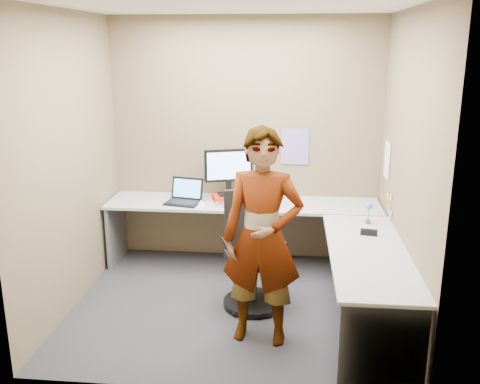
# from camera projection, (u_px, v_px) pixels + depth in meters

# --- Properties ---
(ground) EXTENTS (3.00, 3.00, 0.00)m
(ground) POSITION_uv_depth(u_px,v_px,m) (233.00, 305.00, 5.08)
(ground) COLOR #26252A
(ground) RESTS_ON ground
(wall_back) EXTENTS (3.00, 0.00, 3.00)m
(wall_back) POSITION_uv_depth(u_px,v_px,m) (246.00, 141.00, 5.96)
(wall_back) COLOR brown
(wall_back) RESTS_ON ground
(wall_right) EXTENTS (0.00, 2.70, 2.70)m
(wall_right) POSITION_uv_depth(u_px,v_px,m) (407.00, 171.00, 4.57)
(wall_right) COLOR brown
(wall_right) RESTS_ON ground
(wall_left) EXTENTS (0.00, 2.70, 2.70)m
(wall_left) POSITION_uv_depth(u_px,v_px,m) (69.00, 163.00, 4.86)
(wall_left) COLOR brown
(wall_left) RESTS_ON ground
(ceiling) EXTENTS (3.00, 3.00, 0.00)m
(ceiling) POSITION_uv_depth(u_px,v_px,m) (232.00, 5.00, 4.35)
(ceiling) COLOR white
(ceiling) RESTS_ON wall_back
(desk) EXTENTS (2.98, 2.58, 0.73)m
(desk) POSITION_uv_depth(u_px,v_px,m) (281.00, 235.00, 5.25)
(desk) COLOR #A6A6A6
(desk) RESTS_ON ground
(paper_ream) EXTENTS (0.39, 0.33, 0.07)m
(paper_ream) POSITION_uv_depth(u_px,v_px,m) (228.00, 198.00, 5.88)
(paper_ream) COLOR red
(paper_ream) RESTS_ON desk
(monitor) EXTENTS (0.52, 0.23, 0.50)m
(monitor) POSITION_uv_depth(u_px,v_px,m) (229.00, 168.00, 5.81)
(monitor) COLOR black
(monitor) RESTS_ON paper_ream
(laptop) EXTENTS (0.41, 0.37, 0.26)m
(laptop) POSITION_uv_depth(u_px,v_px,m) (185.00, 196.00, 5.80)
(laptop) COLOR black
(laptop) RESTS_ON desk
(trackball_mouse) EXTENTS (0.12, 0.08, 0.07)m
(trackball_mouse) POSITION_uv_depth(u_px,v_px,m) (221.00, 204.00, 5.66)
(trackball_mouse) COLOR #B7B7BC
(trackball_mouse) RESTS_ON desk
(origami) EXTENTS (0.10, 0.10, 0.06)m
(origami) POSITION_uv_depth(u_px,v_px,m) (201.00, 202.00, 5.71)
(origami) COLOR white
(origami) RESTS_ON desk
(stapler) EXTENTS (0.15, 0.07, 0.05)m
(stapler) POSITION_uv_depth(u_px,v_px,m) (369.00, 232.00, 4.81)
(stapler) COLOR black
(stapler) RESTS_ON desk
(flower) EXTENTS (0.07, 0.07, 0.22)m
(flower) POSITION_uv_depth(u_px,v_px,m) (369.00, 209.00, 5.10)
(flower) COLOR brown
(flower) RESTS_ON desk
(calendar_purple) EXTENTS (0.30, 0.01, 0.40)m
(calendar_purple) POSITION_uv_depth(u_px,v_px,m) (295.00, 147.00, 5.91)
(calendar_purple) COLOR #846BB7
(calendar_purple) RESTS_ON wall_back
(calendar_white) EXTENTS (0.01, 0.28, 0.38)m
(calendar_white) POSITION_uv_depth(u_px,v_px,m) (387.00, 160.00, 5.46)
(calendar_white) COLOR white
(calendar_white) RESTS_ON wall_right
(sticky_note_a) EXTENTS (0.01, 0.07, 0.07)m
(sticky_note_a) POSITION_uv_depth(u_px,v_px,m) (391.00, 198.00, 5.21)
(sticky_note_a) COLOR #F2E059
(sticky_note_a) RESTS_ON wall_right
(sticky_note_b) EXTENTS (0.01, 0.07, 0.07)m
(sticky_note_b) POSITION_uv_depth(u_px,v_px,m) (389.00, 209.00, 5.29)
(sticky_note_b) COLOR pink
(sticky_note_b) RESTS_ON wall_right
(sticky_note_c) EXTENTS (0.01, 0.07, 0.07)m
(sticky_note_c) POSITION_uv_depth(u_px,v_px,m) (391.00, 214.00, 5.18)
(sticky_note_c) COLOR pink
(sticky_note_c) RESTS_ON wall_right
(sticky_note_d) EXTENTS (0.01, 0.07, 0.07)m
(sticky_note_d) POSITION_uv_depth(u_px,v_px,m) (388.00, 196.00, 5.36)
(sticky_note_d) COLOR #F2E059
(sticky_note_d) RESTS_ON wall_right
(office_chair) EXTENTS (0.62, 0.61, 1.07)m
(office_chair) POSITION_uv_depth(u_px,v_px,m) (252.00, 260.00, 5.01)
(office_chair) COLOR black
(office_chair) RESTS_ON ground
(person) EXTENTS (0.69, 0.49, 1.79)m
(person) POSITION_uv_depth(u_px,v_px,m) (262.00, 238.00, 4.28)
(person) COLOR #999399
(person) RESTS_ON ground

